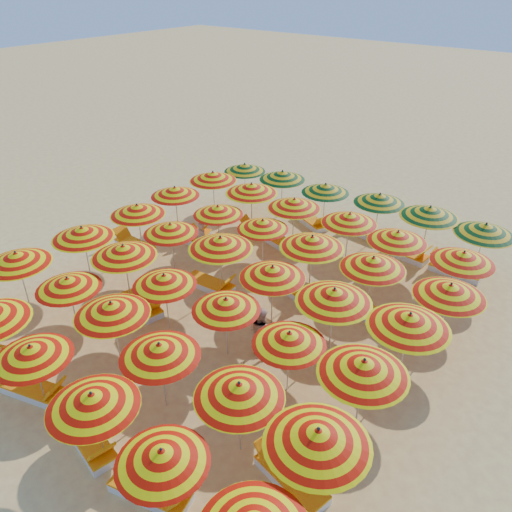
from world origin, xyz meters
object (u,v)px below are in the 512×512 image
(umbrella_29, at_px, (450,290))
(umbrella_31, at_px, (252,189))
(lounger_13, at_px, (381,321))
(lounger_16, at_px, (312,222))
(beachgoer_b, at_px, (261,331))
(lounger_1, at_px, (2,356))
(umbrella_6, at_px, (17,258))
(lounger_7, at_px, (143,305))
(umbrella_37, at_px, (282,175))
(umbrella_12, at_px, (82,233))
(lounger_19, at_px, (454,270))
(lounger_18, at_px, (406,254))
(umbrella_21, at_px, (272,272))
(umbrella_15, at_px, (226,304))
(umbrella_26, at_px, (263,224))
(umbrella_10, at_px, (239,390))
(lounger_3, at_px, (91,442))
(umbrella_4, at_px, (162,456))
(beachgoer_a, at_px, (201,241))
(lounger_17, at_px, (363,231))
(umbrella_7, at_px, (68,283))
(umbrella_27, at_px, (312,242))
(umbrella_38, at_px, (325,188))
(umbrella_32, at_px, (294,203))
(umbrella_3, at_px, (92,400))
(umbrella_8, at_px, (112,309))
(umbrella_20, at_px, (220,243))
(umbrella_14, at_px, (164,280))
(umbrella_36, at_px, (245,168))
(umbrella_25, at_px, (218,210))
(lounger_15, at_px, (278,240))
(umbrella_9, at_px, (160,350))
(umbrella_34, at_px, (397,237))
(lounger_6, at_px, (290,477))
(umbrella_33, at_px, (350,219))
(lounger_10, at_px, (190,232))
(umbrella_19, at_px, (171,229))
(lounger_12, at_px, (292,287))
(umbrella_11, at_px, (318,437))
(umbrella_35, at_px, (463,257))
(lounger_4, at_px, (153,491))
(umbrella_17, at_px, (364,367))
(lounger_14, at_px, (262,232))
(umbrella_22, at_px, (334,296))
(umbrella_41, at_px, (485,229))
(umbrella_16, at_px, (289,338))
(lounger_11, at_px, (208,243))

(umbrella_29, relative_size, umbrella_31, 0.99)
(umbrella_31, relative_size, lounger_13, 1.18)
(lounger_16, height_order, beachgoer_b, beachgoer_b)
(lounger_1, bearing_deg, umbrella_6, 108.79)
(lounger_7, xyz_separation_m, beachgoer_b, (4.11, 0.65, 0.60))
(umbrella_37, bearing_deg, lounger_1, -92.67)
(umbrella_12, height_order, beachgoer_b, umbrella_12)
(umbrella_37, height_order, lounger_19, umbrella_37)
(umbrella_37, height_order, lounger_18, umbrella_37)
(umbrella_21, bearing_deg, umbrella_15, -92.65)
(umbrella_6, xyz_separation_m, umbrella_26, (4.08, 6.51, -0.18))
(umbrella_10, height_order, lounger_3, umbrella_10)
(umbrella_4, xyz_separation_m, beachgoer_a, (-6.29, 7.48, -0.93))
(umbrella_4, bearing_deg, lounger_17, 101.45)
(umbrella_7, bearing_deg, umbrella_27, 54.46)
(umbrella_15, xyz_separation_m, umbrella_29, (4.34, 4.04, 0.12))
(umbrella_29, bearing_deg, umbrella_38, 147.35)
(umbrella_29, bearing_deg, umbrella_32, 162.68)
(umbrella_3, distance_m, lounger_13, 8.52)
(umbrella_8, height_order, umbrella_20, umbrella_20)
(umbrella_14, height_order, umbrella_36, umbrella_14)
(umbrella_25, relative_size, umbrella_38, 1.03)
(umbrella_25, distance_m, beachgoer_b, 5.92)
(umbrella_21, height_order, lounger_15, umbrella_21)
(umbrella_31, distance_m, lounger_16, 3.07)
(umbrella_9, bearing_deg, umbrella_34, 77.20)
(lounger_6, bearing_deg, umbrella_14, -7.01)
(umbrella_33, bearing_deg, umbrella_37, 155.91)
(umbrella_15, distance_m, lounger_10, 7.33)
(umbrella_9, relative_size, umbrella_19, 1.22)
(umbrella_33, bearing_deg, lounger_12, -100.91)
(umbrella_11, distance_m, umbrella_35, 8.31)
(lounger_19, bearing_deg, lounger_4, 80.22)
(umbrella_37, bearing_deg, umbrella_29, -25.72)
(lounger_3, bearing_deg, umbrella_38, 109.28)
(umbrella_25, height_order, umbrella_26, umbrella_25)
(umbrella_14, relative_size, umbrella_31, 0.96)
(umbrella_38, distance_m, lounger_17, 2.25)
(umbrella_21, height_order, umbrella_27, umbrella_27)
(umbrella_17, bearing_deg, umbrella_38, 126.08)
(lounger_1, distance_m, lounger_14, 10.08)
(umbrella_8, height_order, lounger_1, umbrella_8)
(umbrella_25, distance_m, umbrella_36, 4.43)
(umbrella_22, xyz_separation_m, lounger_14, (-5.63, 4.25, -1.73))
(lounger_3, bearing_deg, lounger_7, 138.40)
(umbrella_41, xyz_separation_m, lounger_17, (-4.44, 0.39, -1.67))
(umbrella_16, relative_size, lounger_18, 1.06)
(umbrella_8, xyz_separation_m, lounger_14, (-1.51, 8.11, -1.65))
(umbrella_29, bearing_deg, lounger_11, 179.56)
(umbrella_10, distance_m, lounger_11, 9.44)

